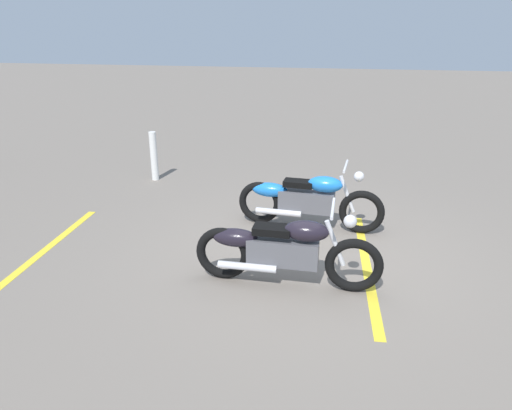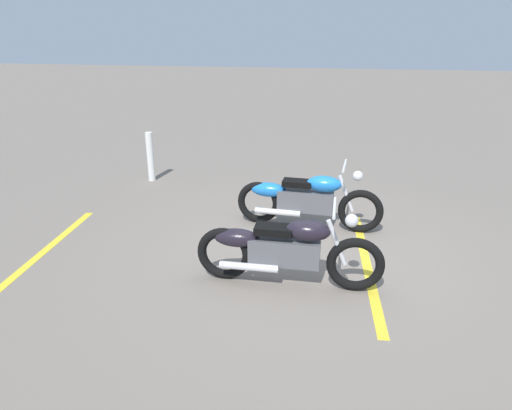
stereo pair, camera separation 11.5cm
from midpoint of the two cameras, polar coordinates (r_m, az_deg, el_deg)
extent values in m
plane|color=slate|center=(6.49, 6.04, -5.80)|extent=(60.00, 60.00, 0.00)
torus|color=black|center=(7.10, 12.17, -0.76)|extent=(0.68, 0.15, 0.67)
torus|color=black|center=(7.29, -0.13, 0.32)|extent=(0.68, 0.15, 0.67)
cube|color=#59595E|center=(7.13, 5.57, 0.46)|extent=(0.85, 0.27, 0.32)
ellipsoid|color=blue|center=(7.00, 7.84, 2.57)|extent=(0.54, 0.31, 0.24)
ellipsoid|color=blue|center=(7.18, 1.11, 1.89)|extent=(0.57, 0.27, 0.22)
cube|color=black|center=(7.06, 4.60, 2.67)|extent=(0.45, 0.27, 0.09)
cylinder|color=silver|center=(7.02, 10.46, 1.38)|extent=(0.27, 0.07, 0.56)
cylinder|color=silver|center=(6.90, 10.28, 4.74)|extent=(0.07, 0.62, 0.04)
sphere|color=silver|center=(6.93, 11.85, 3.49)|extent=(0.15, 0.15, 0.15)
cylinder|color=silver|center=(7.13, 2.17, -0.86)|extent=(0.70, 0.13, 0.09)
torus|color=black|center=(5.55, 11.44, -7.13)|extent=(0.67, 0.11, 0.67)
torus|color=black|center=(5.71, -4.47, -5.92)|extent=(0.67, 0.11, 0.67)
cube|color=#59595E|center=(5.54, 2.87, -5.76)|extent=(0.84, 0.22, 0.32)
ellipsoid|color=black|center=(5.39, 5.78, -3.12)|extent=(0.52, 0.28, 0.24)
ellipsoid|color=black|center=(5.57, -2.94, -4.00)|extent=(0.56, 0.24, 0.22)
cube|color=black|center=(5.44, 1.56, -3.02)|extent=(0.44, 0.24, 0.09)
cylinder|color=silver|center=(5.43, 9.21, -4.55)|extent=(0.27, 0.06, 0.56)
cylinder|color=silver|center=(5.26, 8.93, -0.34)|extent=(0.04, 0.62, 0.04)
sphere|color=silver|center=(5.32, 11.00, -1.89)|extent=(0.15, 0.15, 0.15)
cylinder|color=silver|center=(5.55, -1.49, -7.55)|extent=(0.70, 0.09, 0.09)
cylinder|color=white|center=(9.55, -13.09, 5.76)|extent=(0.14, 0.14, 0.98)
cube|color=yellow|center=(6.31, 12.82, -7.01)|extent=(0.34, 3.20, 0.01)
cube|color=yellow|center=(7.00, -25.57, -5.76)|extent=(0.34, 3.20, 0.01)
camera|label=1|loc=(0.06, 89.48, 0.20)|focal=32.80mm
camera|label=2|loc=(0.06, -90.52, -0.20)|focal=32.80mm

